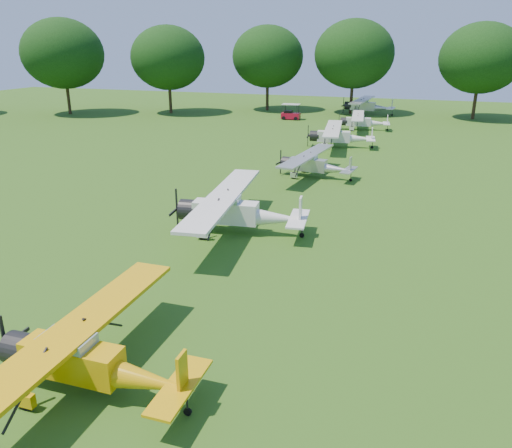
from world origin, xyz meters
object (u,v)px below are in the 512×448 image
Objects in this scene: aircraft_3 at (236,209)px; golf_cart at (290,114)px; aircraft_2 at (86,358)px; aircraft_5 at (339,135)px; aircraft_7 at (367,105)px; aircraft_6 at (362,121)px; aircraft_4 at (314,163)px.

aircraft_3 is 42.73m from golf_cart.
aircraft_2 is 38.52m from aircraft_5.
aircraft_5 is 0.90× the size of aircraft_7.
aircraft_3 is 1.21× the size of aircraft_6.
aircraft_6 is (0.95, 49.80, -0.07)m from aircraft_2.
aircraft_3 is at bearing 92.05° from aircraft_2.
aircraft_7 reaches higher than aircraft_2.
aircraft_4 is 0.80× the size of aircraft_7.
aircraft_2 is at bearing -82.61° from golf_cart.
aircraft_3 is at bearing -80.59° from golf_cart.
aircraft_5 is at bearing 88.68° from aircraft_2.
aircraft_3 reaches higher than golf_cart.
aircraft_3 reaches higher than aircraft_4.
aircraft_5 is (-0.31, 12.19, 0.12)m from aircraft_4.
golf_cart is at bearing 144.40° from aircraft_6.
aircraft_6 is at bearing 95.00° from aircraft_4.
aircraft_5 is at bearing 97.47° from aircraft_4.
aircraft_3 is 1.09× the size of aircraft_5.
golf_cart is (-8.52, 41.87, -0.63)m from aircraft_3.
aircraft_7 is (0.39, 50.18, 0.03)m from aircraft_3.
aircraft_2 is at bearing -98.42° from aircraft_5.
aircraft_2 is 0.86× the size of aircraft_7.
aircraft_6 is at bearing 79.97° from aircraft_3.
golf_cart is (-10.19, 5.52, -0.40)m from aircraft_6.
golf_cart reaches higher than aircraft_4.
golf_cart is (-9.46, 16.80, -0.52)m from aircraft_5.
aircraft_6 is 0.81× the size of aircraft_7.
aircraft_3 is 50.18m from aircraft_7.
aircraft_6 is at bearing -81.71° from aircraft_7.
aircraft_6 is at bearing 78.23° from aircraft_5.
aircraft_4 is 0.90× the size of aircraft_5.
aircraft_2 is 13.47m from aircraft_3.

